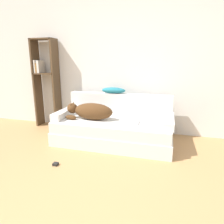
# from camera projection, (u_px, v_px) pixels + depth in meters

# --- Properties ---
(wall_back) EXTENTS (6.83, 0.06, 2.70)m
(wall_back) POSITION_uv_depth(u_px,v_px,m) (119.00, 58.00, 3.64)
(wall_back) COLOR silver
(wall_back) RESTS_ON ground_plane
(couch) EXTENTS (1.87, 0.93, 0.38)m
(couch) POSITION_uv_depth(u_px,v_px,m) (114.00, 131.00, 3.28)
(couch) COLOR silver
(couch) RESTS_ON ground_plane
(couch_backrest) EXTENTS (1.83, 0.15, 0.36)m
(couch_backrest) POSITION_uv_depth(u_px,v_px,m) (119.00, 104.00, 3.55)
(couch_backrest) COLOR silver
(couch_backrest) RESTS_ON couch
(couch_arm_left) EXTENTS (0.15, 0.74, 0.11)m
(couch_arm_left) POSITION_uv_depth(u_px,v_px,m) (66.00, 113.00, 3.44)
(couch_arm_left) COLOR silver
(couch_arm_left) RESTS_ON couch
(couch_arm_right) EXTENTS (0.15, 0.74, 0.11)m
(couch_arm_right) POSITION_uv_depth(u_px,v_px,m) (169.00, 121.00, 2.99)
(couch_arm_right) COLOR silver
(couch_arm_right) RESTS_ON couch
(dog) EXTENTS (0.77, 0.27, 0.27)m
(dog) POSITION_uv_depth(u_px,v_px,m) (90.00, 111.00, 3.21)
(dog) COLOR #513319
(dog) RESTS_ON couch
(laptop) EXTENTS (0.30, 0.24, 0.02)m
(laptop) POSITION_uv_depth(u_px,v_px,m) (130.00, 122.00, 3.10)
(laptop) COLOR silver
(laptop) RESTS_ON couch
(throw_pillow) EXTENTS (0.43, 0.16, 0.10)m
(throw_pillow) POSITION_uv_depth(u_px,v_px,m) (114.00, 90.00, 3.53)
(throw_pillow) COLOR teal
(throw_pillow) RESTS_ON couch_backrest
(bookshelf) EXTENTS (0.47, 0.26, 1.72)m
(bookshelf) POSITION_uv_depth(u_px,v_px,m) (46.00, 79.00, 3.95)
(bookshelf) COLOR #4C3823
(bookshelf) RESTS_ON ground_plane
(power_adapter) EXTENTS (0.06, 0.06, 0.03)m
(power_adapter) POSITION_uv_depth(u_px,v_px,m) (56.00, 164.00, 2.57)
(power_adapter) COLOR black
(power_adapter) RESTS_ON ground_plane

